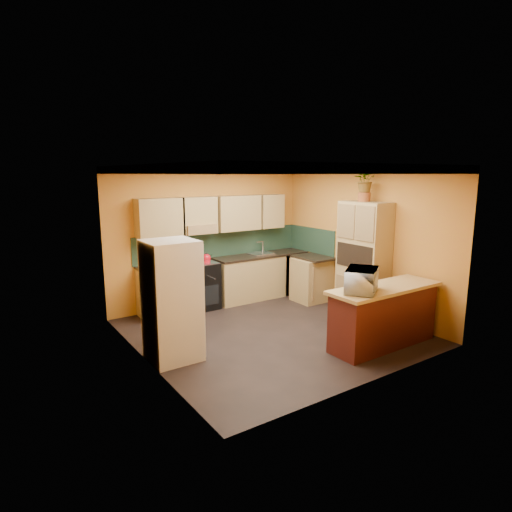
{
  "coord_description": "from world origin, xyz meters",
  "views": [
    {
      "loc": [
        -3.97,
        -5.44,
        2.59
      ],
      "look_at": [
        0.01,
        0.45,
        1.21
      ],
      "focal_mm": 30.0,
      "sensor_mm": 36.0,
      "label": 1
    }
  ],
  "objects_px": {
    "fridge": "(172,301)",
    "microwave": "(362,280)",
    "base_cabinets_back": "(229,282)",
    "breakfast_bar": "(383,318)",
    "stove": "(201,285)",
    "pantry": "(363,260)"
  },
  "relations": [
    {
      "from": "stove",
      "to": "breakfast_bar",
      "type": "height_order",
      "value": "stove"
    },
    {
      "from": "fridge",
      "to": "breakfast_bar",
      "type": "relative_size",
      "value": 0.94
    },
    {
      "from": "microwave",
      "to": "stove",
      "type": "bearing_deg",
      "value": 70.51
    },
    {
      "from": "pantry",
      "to": "stove",
      "type": "bearing_deg",
      "value": 136.89
    },
    {
      "from": "stove",
      "to": "base_cabinets_back",
      "type": "bearing_deg",
      "value": 0.0
    },
    {
      "from": "microwave",
      "to": "base_cabinets_back",
      "type": "bearing_deg",
      "value": 59.76
    },
    {
      "from": "fridge",
      "to": "breakfast_bar",
      "type": "height_order",
      "value": "fridge"
    },
    {
      "from": "base_cabinets_back",
      "to": "pantry",
      "type": "bearing_deg",
      "value": -52.52
    },
    {
      "from": "stove",
      "to": "breakfast_bar",
      "type": "xyz_separation_m",
      "value": [
        1.45,
        -3.2,
        -0.02
      ]
    },
    {
      "from": "fridge",
      "to": "microwave",
      "type": "relative_size",
      "value": 2.8
    },
    {
      "from": "microwave",
      "to": "fridge",
      "type": "bearing_deg",
      "value": 114.15
    },
    {
      "from": "pantry",
      "to": "breakfast_bar",
      "type": "bearing_deg",
      "value": -124.11
    },
    {
      "from": "base_cabinets_back",
      "to": "microwave",
      "type": "distance_m",
      "value": 3.28
    },
    {
      "from": "stove",
      "to": "fridge",
      "type": "height_order",
      "value": "fridge"
    },
    {
      "from": "base_cabinets_back",
      "to": "breakfast_bar",
      "type": "height_order",
      "value": "same"
    },
    {
      "from": "breakfast_bar",
      "to": "fridge",
      "type": "bearing_deg",
      "value": 154.62
    },
    {
      "from": "stove",
      "to": "pantry",
      "type": "height_order",
      "value": "pantry"
    },
    {
      "from": "pantry",
      "to": "breakfast_bar",
      "type": "height_order",
      "value": "pantry"
    },
    {
      "from": "fridge",
      "to": "pantry",
      "type": "relative_size",
      "value": 0.81
    },
    {
      "from": "breakfast_bar",
      "to": "microwave",
      "type": "xyz_separation_m",
      "value": [
        -0.52,
        0.0,
        0.66
      ]
    },
    {
      "from": "base_cabinets_back",
      "to": "microwave",
      "type": "xyz_separation_m",
      "value": [
        0.31,
        -3.2,
        0.66
      ]
    },
    {
      "from": "stove",
      "to": "fridge",
      "type": "distance_m",
      "value": 2.35
    }
  ]
}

